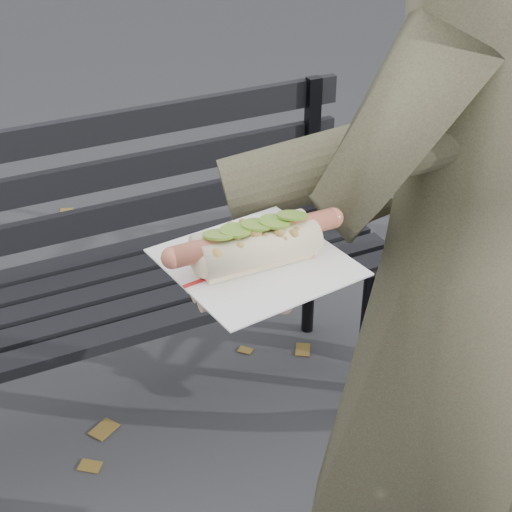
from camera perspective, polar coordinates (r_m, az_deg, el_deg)
The scene contains 3 objects.
park_bench at distance 2.10m, azimuth -10.97°, elevation -0.34°, with size 1.50×0.44×0.88m.
person at distance 1.33m, azimuth 14.28°, elevation -2.83°, with size 0.65×0.43×1.78m, color #423C2C.
held_hotdog at distance 1.02m, azimuth 8.43°, elevation 6.22°, with size 0.64×0.32×0.20m.
Camera 1 is at (-0.30, -0.81, 1.62)m, focal length 55.00 mm.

